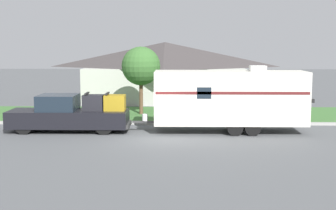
# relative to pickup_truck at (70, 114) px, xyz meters

# --- Properties ---
(ground_plane) EXTENTS (120.00, 120.00, 0.00)m
(ground_plane) POSITION_rel_pickup_truck_xyz_m (4.46, -1.56, -0.90)
(ground_plane) COLOR #515456
(curb_strip) EXTENTS (80.00, 0.30, 0.14)m
(curb_strip) POSITION_rel_pickup_truck_xyz_m (4.46, 2.19, -0.83)
(curb_strip) COLOR #999993
(curb_strip) RESTS_ON ground_plane
(lawn_strip) EXTENTS (80.00, 7.00, 0.03)m
(lawn_strip) POSITION_rel_pickup_truck_xyz_m (4.46, 5.84, -0.88)
(lawn_strip) COLOR #3D6B33
(lawn_strip) RESTS_ON ground_plane
(house_across_street) EXTENTS (12.99, 8.10, 4.63)m
(house_across_street) POSITION_rel_pickup_truck_xyz_m (4.52, 13.49, 1.50)
(house_across_street) COLOR #B2B2A8
(house_across_street) RESTS_ON ground_plane
(pickup_truck) EXTENTS (6.26, 1.96, 2.03)m
(pickup_truck) POSITION_rel_pickup_truck_xyz_m (0.00, 0.00, 0.00)
(pickup_truck) COLOR black
(pickup_truck) RESTS_ON ground_plane
(travel_trailer) EXTENTS (8.84, 2.23, 3.42)m
(travel_trailer) POSITION_rel_pickup_truck_xyz_m (8.25, -0.00, 0.90)
(travel_trailer) COLOR black
(travel_trailer) RESTS_ON ground_plane
(mailbox) EXTENTS (0.48, 0.20, 1.37)m
(mailbox) POSITION_rel_pickup_truck_xyz_m (13.18, 3.07, 0.15)
(mailbox) COLOR brown
(mailbox) RESTS_ON ground_plane
(tree_in_yard) EXTENTS (2.46, 2.46, 4.34)m
(tree_in_yard) POSITION_rel_pickup_truck_xyz_m (3.22, 5.87, 2.20)
(tree_in_yard) COLOR brown
(tree_in_yard) RESTS_ON ground_plane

